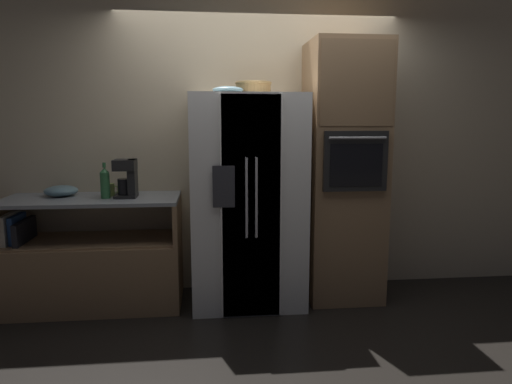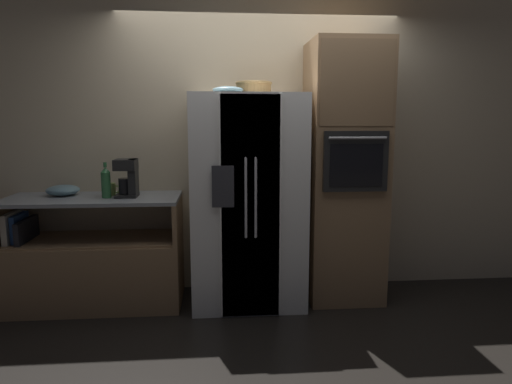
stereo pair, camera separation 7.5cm
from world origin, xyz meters
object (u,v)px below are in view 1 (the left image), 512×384
(wall_oven, at_px, (343,173))
(wicker_basket, at_px, (253,88))
(bottle_tall, at_px, (105,183))
(coffee_maker, at_px, (128,177))
(fruit_bowl, at_px, (228,90))
(refrigerator, at_px, (247,201))
(mixing_bowl, at_px, (61,191))
(mug, at_px, (110,190))

(wall_oven, bearing_deg, wicker_basket, 178.21)
(bottle_tall, relative_size, coffee_maker, 0.93)
(bottle_tall, distance_m, coffee_maker, 0.19)
(fruit_bowl, relative_size, coffee_maker, 0.79)
(refrigerator, relative_size, coffee_maker, 5.64)
(wicker_basket, bearing_deg, wall_oven, -1.79)
(mixing_bowl, bearing_deg, coffee_maker, -11.75)
(bottle_tall, bearing_deg, refrigerator, -0.19)
(mug, bearing_deg, wicker_basket, -2.61)
(refrigerator, distance_m, fruit_bowl, 0.94)
(wicker_basket, distance_m, mug, 1.49)
(wall_oven, bearing_deg, mixing_bowl, 177.45)
(bottle_tall, height_order, mixing_bowl, bottle_tall)
(refrigerator, distance_m, wicker_basket, 0.95)
(fruit_bowl, bearing_deg, bottle_tall, 175.70)
(refrigerator, distance_m, mixing_bowl, 1.58)
(bottle_tall, distance_m, mug, 0.15)
(coffee_maker, bearing_deg, mixing_bowl, 168.25)
(bottle_tall, xyz_separation_m, coffee_maker, (0.18, 0.03, 0.04))
(wall_oven, xyz_separation_m, mixing_bowl, (-2.42, 0.11, -0.14))
(mug, height_order, coffee_maker, coffee_maker)
(mug, bearing_deg, fruit_bowl, -11.38)
(wall_oven, bearing_deg, mug, 177.71)
(wall_oven, bearing_deg, fruit_bowl, -173.10)
(refrigerator, distance_m, coffee_maker, 1.02)
(wall_oven, relative_size, bottle_tall, 7.56)
(coffee_maker, bearing_deg, fruit_bowl, -7.45)
(refrigerator, distance_m, bottle_tall, 1.18)
(wicker_basket, relative_size, bottle_tall, 1.04)
(refrigerator, height_order, mug, refrigerator)
(bottle_tall, bearing_deg, wall_oven, 1.29)
(refrigerator, bearing_deg, fruit_bowl, -155.65)
(mixing_bowl, bearing_deg, wall_oven, -2.55)
(mixing_bowl, height_order, coffee_maker, coffee_maker)
(mixing_bowl, bearing_deg, wicker_basket, -2.91)
(mug, distance_m, mixing_bowl, 0.41)
(coffee_maker, bearing_deg, refrigerator, -2.12)
(fruit_bowl, relative_size, mixing_bowl, 0.91)
(mixing_bowl, bearing_deg, mug, -3.84)
(bottle_tall, bearing_deg, mixing_bowl, 159.00)
(coffee_maker, bearing_deg, bottle_tall, -169.63)
(fruit_bowl, height_order, mixing_bowl, fruit_bowl)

